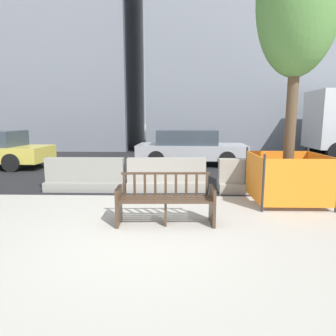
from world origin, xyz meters
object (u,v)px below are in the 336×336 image
street_bench (166,201)px  car_sedan_mid (190,147)px  construction_fence (287,176)px  jersey_barrier_left (85,177)px  jersey_barrier_right (258,179)px  jersey_barrier_centre (166,177)px  street_tree (299,0)px

street_bench → car_sedan_mid: bearing=84.0°
construction_fence → car_sedan_mid: car_sedan_mid is taller
street_bench → construction_fence: 2.99m
street_bench → jersey_barrier_left: (-2.17, 2.45, -0.06)m
street_bench → jersey_barrier_right: (2.26, 2.37, -0.06)m
jersey_barrier_right → construction_fence: construction_fence is taller
street_bench → construction_fence: (2.62, 1.44, 0.18)m
jersey_barrier_right → construction_fence: size_ratio=1.34×
jersey_barrier_right → construction_fence: bearing=-68.6°
construction_fence → street_bench: bearing=-151.3°
street_bench → jersey_barrier_centre: bearing=91.6°
street_bench → jersey_barrier_centre: street_bench is taller
jersey_barrier_centre → street_bench: bearing=-88.4°
jersey_barrier_left → jersey_barrier_right: size_ratio=0.99×
street_tree → construction_fence: 3.60m
street_bench → jersey_barrier_centre: 2.49m
jersey_barrier_right → jersey_barrier_left: bearing=178.9°
jersey_barrier_left → car_sedan_mid: (2.89, 4.48, 0.37)m
jersey_barrier_left → street_tree: street_tree is taller
construction_fence → jersey_barrier_left: bearing=168.0°
street_bench → jersey_barrier_left: size_ratio=0.85×
street_bench → jersey_barrier_left: street_bench is taller
jersey_barrier_left → car_sedan_mid: car_sedan_mid is taller
street_tree → jersey_barrier_left: bearing=168.0°
jersey_barrier_centre → jersey_barrier_left: bearing=-179.0°
construction_fence → car_sedan_mid: (-1.89, 5.49, 0.13)m
jersey_barrier_right → car_sedan_mid: (-1.53, 4.56, 0.37)m
street_tree → construction_fence: (0.00, -0.00, -3.60)m
jersey_barrier_left → car_sedan_mid: bearing=57.1°
car_sedan_mid → construction_fence: bearing=-71.0°
jersey_barrier_centre → jersey_barrier_right: bearing=-3.1°
jersey_barrier_left → car_sedan_mid: size_ratio=0.46×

